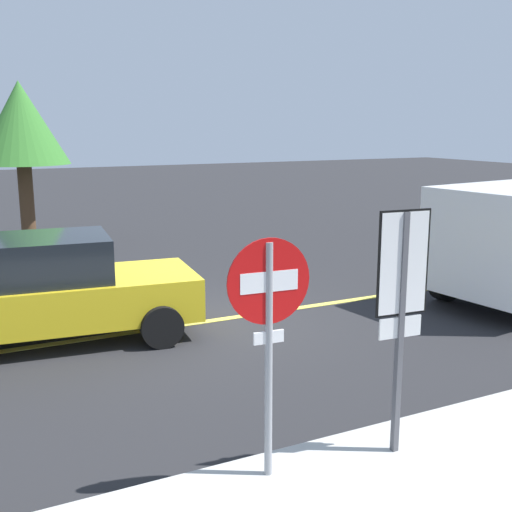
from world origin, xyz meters
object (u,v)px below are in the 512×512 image
object	(u,v)px
stop_sign	(269,322)
speed_limit_sign	(402,291)
car_blue_near_curb	(502,214)
car_yellow_crossing	(52,289)
tree_left_verge	(21,125)

from	to	relation	value
stop_sign	speed_limit_sign	bearing A→B (deg)	-7.65
speed_limit_sign	car_blue_near_curb	xyz separation A→B (m)	(10.33, 8.25, -0.98)
speed_limit_sign	stop_sign	bearing A→B (deg)	172.35
stop_sign	car_yellow_crossing	bearing A→B (deg)	102.46
speed_limit_sign	tree_left_verge	size ratio (longest dim) A/B	0.58
stop_sign	tree_left_verge	distance (m)	13.20
tree_left_verge	speed_limit_sign	bearing A→B (deg)	-82.26
speed_limit_sign	car_yellow_crossing	distance (m)	5.80
stop_sign	car_blue_near_curb	distance (m)	14.18
speed_limit_sign	car_blue_near_curb	distance (m)	13.26
stop_sign	speed_limit_sign	size ratio (longest dim) A/B	0.93
car_yellow_crossing	speed_limit_sign	bearing A→B (deg)	-65.13
car_blue_near_curb	car_yellow_crossing	world-z (taller)	car_yellow_crossing
car_blue_near_curb	car_yellow_crossing	distance (m)	13.10
speed_limit_sign	tree_left_verge	xyz separation A→B (m)	(-1.80, 13.26, 1.49)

